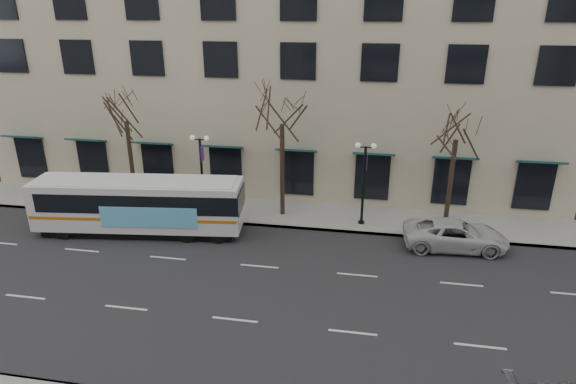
% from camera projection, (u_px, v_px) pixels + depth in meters
% --- Properties ---
extents(ground, '(160.00, 160.00, 0.00)m').
position_uv_depth(ground, '(248.00, 290.00, 22.65)').
color(ground, black).
rests_on(ground, ground).
extents(sidewalk_far, '(80.00, 4.00, 0.15)m').
position_uv_depth(sidewalk_far, '(362.00, 219.00, 30.09)').
color(sidewalk_far, gray).
rests_on(sidewalk_far, ground).
extents(building_hotel, '(40.00, 20.00, 24.00)m').
position_uv_depth(building_hotel, '(285.00, 13.00, 37.94)').
color(building_hotel, '#C2B794').
rests_on(building_hotel, ground).
extents(tree_far_left, '(3.60, 3.60, 8.34)m').
position_uv_depth(tree_far_left, '(124.00, 106.00, 29.94)').
color(tree_far_left, black).
rests_on(tree_far_left, ground).
extents(tree_far_mid, '(3.60, 3.60, 8.55)m').
position_uv_depth(tree_far_mid, '(282.00, 108.00, 28.25)').
color(tree_far_mid, black).
rests_on(tree_far_mid, ground).
extents(tree_far_right, '(3.60, 3.60, 8.06)m').
position_uv_depth(tree_far_right, '(458.00, 123.00, 26.81)').
color(tree_far_right, black).
rests_on(tree_far_right, ground).
extents(lamp_post_left, '(1.22, 0.45, 5.21)m').
position_uv_depth(lamp_post_left, '(202.00, 171.00, 29.93)').
color(lamp_post_left, black).
rests_on(lamp_post_left, ground).
extents(lamp_post_right, '(1.22, 0.45, 5.21)m').
position_uv_depth(lamp_post_right, '(364.00, 180.00, 28.32)').
color(lamp_post_right, black).
rests_on(lamp_post_right, ground).
extents(city_bus, '(12.27, 4.02, 3.27)m').
position_uv_depth(city_bus, '(140.00, 204.00, 27.92)').
color(city_bus, silver).
rests_on(city_bus, ground).
extents(white_pickup, '(5.75, 2.89, 1.56)m').
position_uv_depth(white_pickup, '(455.00, 235.00, 26.43)').
color(white_pickup, silver).
rests_on(white_pickup, ground).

